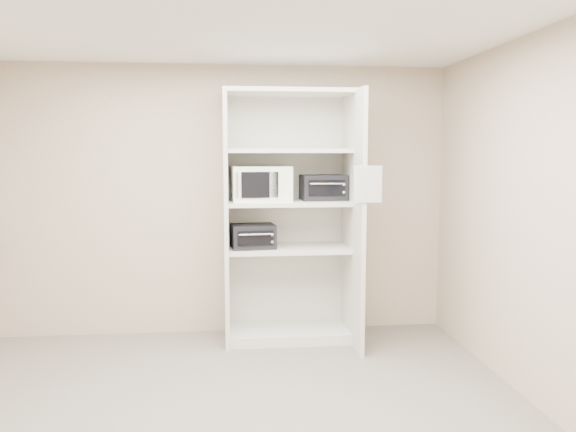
{
  "coord_description": "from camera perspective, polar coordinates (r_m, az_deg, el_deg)",
  "views": [
    {
      "loc": [
        0.07,
        -3.68,
        1.83
      ],
      "look_at": [
        0.57,
        1.27,
        1.27
      ],
      "focal_mm": 35.0,
      "sensor_mm": 36.0,
      "label": 1
    }
  ],
  "objects": [
    {
      "name": "floor",
      "position": [
        4.11,
        -6.53,
        -20.03
      ],
      "size": [
        4.5,
        4.0,
        0.01
      ],
      "primitive_type": "cube",
      "color": "slate",
      "rests_on": "ground"
    },
    {
      "name": "ceiling",
      "position": [
        3.79,
        -7.08,
        19.68
      ],
      "size": [
        4.5,
        4.0,
        0.01
      ],
      "primitive_type": "cube",
      "color": "white"
    },
    {
      "name": "wall_back",
      "position": [
        5.7,
        -6.46,
        1.55
      ],
      "size": [
        4.5,
        0.02,
        2.7
      ],
      "primitive_type": "cube",
      "color": "beige",
      "rests_on": "ground"
    },
    {
      "name": "wall_front",
      "position": [
        1.75,
        -7.89,
        -9.45
      ],
      "size": [
        4.5,
        0.02,
        2.7
      ],
      "primitive_type": "cube",
      "color": "beige",
      "rests_on": "ground"
    },
    {
      "name": "wall_right",
      "position": [
        4.31,
        24.69,
        -0.55
      ],
      "size": [
        0.02,
        4.0,
        2.7
      ],
      "primitive_type": "cube",
      "color": "beige",
      "rests_on": "ground"
    },
    {
      "name": "shelving_unit",
      "position": [
        5.46,
        0.54,
        -0.93
      ],
      "size": [
        1.24,
        0.92,
        2.42
      ],
      "color": "silver",
      "rests_on": "floor"
    },
    {
      "name": "microwave",
      "position": [
        5.41,
        -2.79,
        3.31
      ],
      "size": [
        0.58,
        0.46,
        0.33
      ],
      "primitive_type": "cube",
      "rotation": [
        0.0,
        0.0,
        0.07
      ],
      "color": "white",
      "rests_on": "shelving_unit"
    },
    {
      "name": "toaster_oven_upper",
      "position": [
        5.52,
        3.6,
        2.92
      ],
      "size": [
        0.44,
        0.34,
        0.25
      ],
      "primitive_type": "cube",
      "rotation": [
        0.0,
        0.0,
        0.05
      ],
      "color": "black",
      "rests_on": "shelving_unit"
    },
    {
      "name": "toaster_oven_lower",
      "position": [
        5.4,
        -3.57,
        -2.06
      ],
      "size": [
        0.44,
        0.35,
        0.23
      ],
      "primitive_type": "cube",
      "rotation": [
        0.0,
        0.0,
        0.11
      ],
      "color": "black",
      "rests_on": "shelving_unit"
    },
    {
      "name": "paper_sign",
      "position": [
        4.91,
        8.14,
        3.21
      ],
      "size": [
        0.25,
        0.03,
        0.31
      ],
      "primitive_type": "cube",
      "rotation": [
        0.0,
        0.0,
        0.08
      ],
      "color": "white",
      "rests_on": "shelving_unit"
    }
  ]
}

